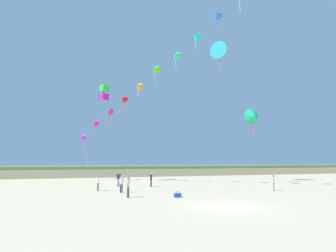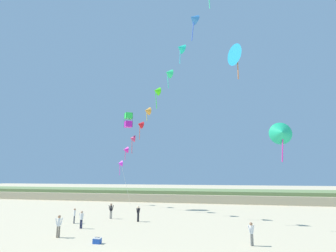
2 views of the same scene
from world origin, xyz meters
name	(u,v)px [view 1 (image 1 of 2)]	position (x,y,z in m)	size (l,w,h in m)	color
ground_plane	(228,207)	(0.00, 0.00, 0.00)	(240.00, 240.00, 0.00)	beige
dune_ridge	(132,171)	(0.00, 40.18, 1.03)	(120.00, 11.63, 2.07)	#BFAE8B
person_near_left	(273,181)	(9.49, 7.16, 0.94)	(0.52, 0.38, 1.63)	gray
person_near_right	(98,182)	(-8.04, 12.32, 0.89)	(0.25, 0.53, 1.54)	#474C56
person_mid_center	(128,185)	(-5.81, 6.39, 1.02)	(0.50, 0.49, 1.76)	#726656
person_far_left	(121,183)	(-5.91, 10.08, 0.94)	(0.57, 0.22, 1.62)	#282D4C
person_far_right	(151,179)	(-1.80, 14.85, 0.95)	(0.34, 0.54, 1.64)	black
person_far_center	(118,178)	(-5.54, 15.97, 1.00)	(0.61, 0.24, 1.73)	gray
kite_banner_string	(156,70)	(-0.56, 17.55, 15.55)	(20.31, 25.87, 24.48)	#C72EDC
large_kite_low_lead	(219,51)	(9.82, 18.48, 20.03)	(2.42, 2.82, 4.65)	#22A5DE
large_kite_mid_trail	(104,93)	(-7.12, 24.82, 13.66)	(1.52, 1.52, 2.31)	#C220B3
large_kite_high_solo	(253,117)	(13.91, 16.38, 9.55)	(2.50, 0.99, 4.42)	#22C586
beach_cooler	(177,195)	(-1.76, 5.32, 0.21)	(0.58, 0.41, 0.46)	blue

